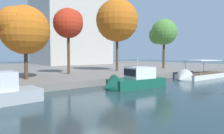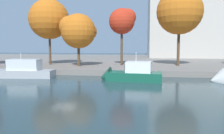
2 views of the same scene
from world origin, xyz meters
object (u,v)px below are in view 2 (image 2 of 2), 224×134
(tree_3, at_px, (50,18))
(tree_2, at_px, (181,12))
(motor_yacht_1, at_px, (16,73))
(tree_1, at_px, (78,30))
(motor_yacht_2, at_px, (130,76))
(tree_5, at_px, (123,21))

(tree_3, bearing_deg, tree_2, 1.55)
(motor_yacht_1, distance_m, tree_3, 14.18)
(motor_yacht_1, bearing_deg, tree_2, -157.72)
(tree_1, bearing_deg, tree_3, 156.03)
(motor_yacht_2, xyz_separation_m, tree_1, (-9.15, 9.08, 6.23))
(tree_1, height_order, tree_2, tree_2)
(tree_1, relative_size, tree_5, 0.88)
(motor_yacht_1, xyz_separation_m, tree_1, (6.14, 8.48, 6.18))
(motor_yacht_2, bearing_deg, motor_yacht_1, 3.30)
(motor_yacht_1, relative_size, tree_5, 1.02)
(motor_yacht_1, height_order, tree_3, tree_3)
(tree_1, relative_size, tree_2, 0.67)
(motor_yacht_2, xyz_separation_m, tree_2, (8.06, 12.44, 9.39))
(motor_yacht_1, relative_size, tree_2, 0.78)
(motor_yacht_1, relative_size, tree_1, 1.16)
(motor_yacht_2, relative_size, tree_5, 0.77)
(motor_yacht_1, xyz_separation_m, motor_yacht_2, (15.29, -0.60, -0.05))
(tree_3, bearing_deg, tree_5, 1.71)
(tree_1, height_order, tree_5, tree_5)
(tree_3, bearing_deg, tree_1, -23.97)
(motor_yacht_2, distance_m, tree_2, 17.54)
(motor_yacht_2, xyz_separation_m, tree_5, (-1.78, 12.21, 8.09))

